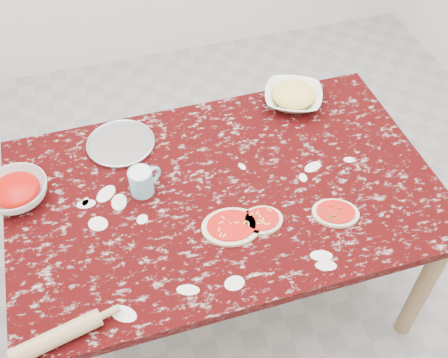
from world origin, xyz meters
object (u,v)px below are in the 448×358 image
Objects in this scene: worktable at (224,202)px; sauce_bowl at (17,192)px; flour_mug at (142,181)px; cheese_bowl at (293,98)px; rolling_pin at (57,337)px; pizza_tray at (121,144)px.

sauce_bowl is (-0.74, 0.17, 0.12)m from worktable.
worktable is 12.47× the size of flour_mug.
cheese_bowl is (0.43, 0.38, 0.11)m from worktable.
sauce_bowl is 0.62m from rolling_pin.
rolling_pin is (-0.65, -0.44, 0.11)m from worktable.
worktable is at bearing -12.96° from sauce_bowl.
rolling_pin reaches higher than worktable.
pizza_tray reaches higher than worktable.
cheese_bowl is at bearing 10.37° from sauce_bowl.
flour_mug is at bearing -12.03° from sauce_bowl.
cheese_bowl reaches higher than pizza_tray.
pizza_tray is 0.76m from cheese_bowl.
sauce_bowl is 1.19m from cheese_bowl.
worktable is at bearing -45.88° from pizza_tray.
sauce_bowl is at bearing 167.97° from flour_mug.
pizza_tray is at bearing 22.94° from sauce_bowl.
worktable is 0.33m from flour_mug.
pizza_tray is at bearing 98.57° from flour_mug.
flour_mug is (0.45, -0.10, 0.02)m from sauce_bowl.
worktable is at bearing -138.22° from cheese_bowl.
rolling_pin is at bearing -112.19° from pizza_tray.
cheese_bowl reaches higher than rolling_pin.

